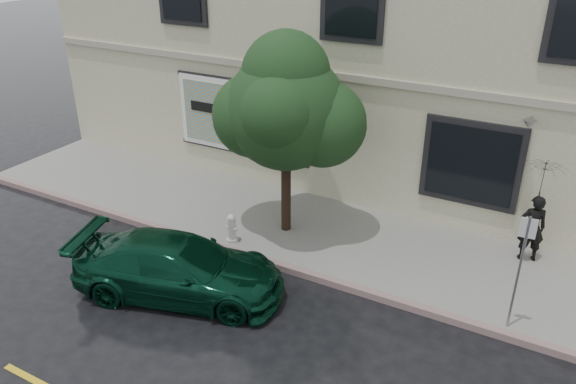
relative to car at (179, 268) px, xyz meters
The scene contains 11 objects.
ground 1.57m from the car, 11.92° to the left, with size 90.00×90.00×0.00m, color black.
sidewalk 3.85m from the car, 68.42° to the left, with size 20.00×3.50×0.15m, color gray.
curb 2.35m from the car, 52.02° to the left, with size 20.00×0.18×0.16m, color slate.
building 9.82m from the car, 81.41° to the left, with size 20.00×8.12×7.00m.
billboard 5.70m from the car, 109.02° to the left, with size 4.30×0.16×2.20m.
car is the anchor object (origin of this frame).
pedestrian 7.76m from the car, 36.92° to the left, with size 0.58×0.38×1.60m, color black.
umbrella 7.90m from the car, 36.92° to the left, with size 0.98×0.98×0.73m, color black.
street_tree 4.20m from the car, 77.05° to the left, with size 2.75×2.75×4.44m.
fire_hydrant 2.10m from the car, 92.67° to the left, with size 0.29×0.28×0.72m.
sign_pole 6.62m from the car, 17.73° to the left, with size 0.29×0.05×2.37m.
Camera 1 is at (5.26, -7.73, 7.12)m, focal length 35.00 mm.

